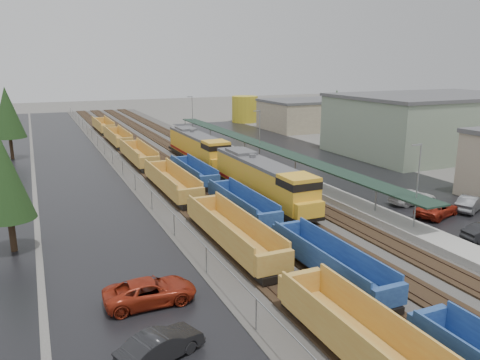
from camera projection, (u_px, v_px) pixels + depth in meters
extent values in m
cube|color=#302D2B|center=(176.00, 158.00, 72.18)|extent=(20.00, 160.00, 0.08)
cube|color=black|center=(137.00, 161.00, 69.79)|extent=(2.60, 160.00, 0.15)
cube|color=#473326|center=(132.00, 161.00, 69.48)|extent=(0.08, 160.00, 0.07)
cube|color=#473326|center=(141.00, 160.00, 70.04)|extent=(0.08, 160.00, 0.07)
cube|color=black|center=(163.00, 159.00, 71.37)|extent=(2.60, 160.00, 0.15)
cube|color=#473326|center=(158.00, 158.00, 71.05)|extent=(0.08, 160.00, 0.07)
cube|color=#473326|center=(167.00, 158.00, 71.62)|extent=(0.08, 160.00, 0.07)
cube|color=black|center=(188.00, 157.00, 72.94)|extent=(2.60, 160.00, 0.15)
cube|color=#473326|center=(184.00, 156.00, 72.63)|extent=(0.08, 160.00, 0.07)
cube|color=#473326|center=(192.00, 156.00, 73.20)|extent=(0.08, 160.00, 0.07)
cube|color=black|center=(212.00, 155.00, 74.52)|extent=(2.60, 160.00, 0.15)
cube|color=#473326|center=(208.00, 154.00, 74.21)|extent=(0.08, 160.00, 0.07)
cube|color=#473326|center=(216.00, 154.00, 74.78)|extent=(0.08, 160.00, 0.07)
cube|color=black|center=(73.00, 167.00, 66.27)|extent=(10.00, 160.00, 0.02)
cube|color=black|center=(316.00, 160.00, 70.83)|extent=(16.00, 100.00, 0.02)
cube|color=#9E9B93|center=(259.00, 164.00, 67.00)|extent=(3.00, 80.00, 0.70)
cylinder|color=gray|center=(376.00, 198.00, 44.48)|extent=(0.16, 0.16, 2.40)
cylinder|color=gray|center=(295.00, 167.00, 57.76)|extent=(0.16, 0.16, 2.40)
cylinder|color=gray|center=(245.00, 147.00, 71.05)|extent=(0.16, 0.16, 2.40)
cylinder|color=gray|center=(210.00, 134.00, 84.33)|extent=(0.16, 0.16, 2.40)
cylinder|color=gray|center=(185.00, 124.00, 97.61)|extent=(0.16, 0.16, 2.40)
cube|color=#192D22|center=(260.00, 144.00, 66.30)|extent=(2.60, 65.00, 0.15)
cylinder|color=gray|center=(417.00, 190.00, 39.54)|extent=(0.12, 0.12, 8.00)
cube|color=gray|center=(417.00, 145.00, 38.38)|extent=(1.00, 0.15, 0.12)
cylinder|color=gray|center=(260.00, 138.00, 66.10)|extent=(0.12, 0.12, 8.00)
cube|color=gray|center=(257.00, 111.00, 64.95)|extent=(1.00, 0.15, 0.12)
cylinder|color=gray|center=(193.00, 117.00, 92.67)|extent=(0.12, 0.12, 8.00)
cube|color=gray|center=(190.00, 97.00, 91.51)|extent=(1.00, 0.15, 0.12)
cylinder|color=gray|center=(256.00, 315.00, 25.69)|extent=(0.08, 0.08, 2.00)
cylinder|color=gray|center=(206.00, 260.00, 32.78)|extent=(0.08, 0.08, 2.00)
cylinder|color=gray|center=(174.00, 225.00, 39.86)|extent=(0.08, 0.08, 2.00)
cylinder|color=gray|center=(152.00, 200.00, 46.95)|extent=(0.08, 0.08, 2.00)
cylinder|color=gray|center=(135.00, 182.00, 54.03)|extent=(0.08, 0.08, 2.00)
cylinder|color=gray|center=(123.00, 168.00, 61.12)|extent=(0.08, 0.08, 2.00)
cylinder|color=gray|center=(112.00, 157.00, 68.20)|extent=(0.08, 0.08, 2.00)
cylinder|color=gray|center=(104.00, 148.00, 75.28)|extent=(0.08, 0.08, 2.00)
cylinder|color=gray|center=(98.00, 141.00, 82.37)|extent=(0.08, 0.08, 2.00)
cylinder|color=gray|center=(92.00, 135.00, 89.45)|extent=(0.08, 0.08, 2.00)
cylinder|color=gray|center=(87.00, 129.00, 96.54)|extent=(0.08, 0.08, 2.00)
cylinder|color=gray|center=(83.00, 125.00, 103.62)|extent=(0.08, 0.08, 2.00)
cylinder|color=gray|center=(79.00, 121.00, 110.70)|extent=(0.08, 0.08, 2.00)
cylinder|color=gray|center=(76.00, 117.00, 117.79)|extent=(0.08, 0.08, 2.00)
cylinder|color=gray|center=(73.00, 114.00, 124.87)|extent=(0.08, 0.08, 2.00)
cylinder|color=gray|center=(70.00, 111.00, 131.96)|extent=(0.08, 0.08, 2.00)
cube|color=gray|center=(112.00, 151.00, 67.95)|extent=(0.05, 160.00, 0.05)
cube|color=gray|center=(433.00, 125.00, 76.24)|extent=(30.00, 20.00, 9.00)
cube|color=#59595B|center=(436.00, 96.00, 75.08)|extent=(30.60, 20.40, 0.50)
cube|color=gray|center=(307.00, 116.00, 103.37)|extent=(18.00, 14.00, 6.00)
cube|color=#59595B|center=(307.00, 101.00, 102.57)|extent=(18.36, 14.28, 0.50)
ellipsoid|color=#495643|center=(1.00, 100.00, 184.33)|extent=(154.00, 110.00, 19.80)
ellipsoid|color=#495643|center=(167.00, 94.00, 220.80)|extent=(196.00, 140.00, 25.20)
ellipsoid|color=#495643|center=(286.00, 89.00, 257.27)|extent=(168.00, 120.00, 21.60)
cylinder|color=#332316|center=(13.00, 235.00, 36.62)|extent=(0.50, 0.50, 2.70)
cone|color=#1B3313|center=(5.00, 179.00, 35.51)|extent=(3.96, 3.96, 6.30)
cylinder|color=#332316|center=(12.00, 148.00, 71.57)|extent=(0.50, 0.50, 3.30)
cone|color=#1B3313|center=(7.00, 112.00, 70.22)|extent=(4.84, 4.84, 7.70)
cylinder|color=#332316|center=(335.00, 139.00, 81.10)|extent=(0.50, 0.50, 3.00)
cone|color=#1B3313|center=(336.00, 110.00, 79.87)|extent=(4.40, 4.40, 7.00)
cube|color=black|center=(260.00, 193.00, 50.33)|extent=(3.01, 20.08, 0.40)
cube|color=gold|center=(256.00, 175.00, 50.80)|extent=(2.81, 16.07, 3.01)
cube|color=gold|center=(298.00, 194.00, 42.92)|extent=(3.01, 3.21, 3.41)
cube|color=black|center=(299.00, 183.00, 42.68)|extent=(3.06, 3.26, 0.70)
cube|color=gold|center=(308.00, 210.00, 41.57)|extent=(2.81, 1.00, 1.41)
cube|color=#59595B|center=(256.00, 161.00, 50.40)|extent=(2.86, 16.07, 0.35)
cube|color=maroon|center=(244.00, 187.00, 50.53)|extent=(0.04, 16.07, 0.35)
cube|color=maroon|center=(268.00, 185.00, 51.66)|extent=(0.04, 16.07, 0.35)
cube|color=black|center=(260.00, 196.00, 50.43)|extent=(2.21, 6.02, 0.60)
cube|color=black|center=(293.00, 214.00, 44.18)|extent=(2.41, 4.02, 0.50)
cube|color=black|center=(234.00, 181.00, 56.63)|extent=(2.41, 4.02, 0.50)
cylinder|color=#59595B|center=(252.00, 156.00, 51.22)|extent=(0.70, 0.70, 0.50)
cube|color=#59595B|center=(241.00, 152.00, 53.90)|extent=(2.41, 4.02, 0.50)
cube|color=black|center=(197.00, 157.00, 68.92)|extent=(3.01, 20.08, 0.40)
cube|color=gold|center=(194.00, 145.00, 69.39)|extent=(2.81, 16.07, 3.01)
cube|color=gold|center=(216.00, 154.00, 61.52)|extent=(3.01, 3.21, 3.41)
cube|color=black|center=(216.00, 146.00, 61.27)|extent=(3.06, 3.26, 0.70)
cube|color=gold|center=(221.00, 164.00, 60.17)|extent=(2.81, 1.00, 1.41)
cube|color=#59595B|center=(194.00, 134.00, 69.00)|extent=(2.86, 16.07, 0.35)
cube|color=maroon|center=(185.00, 154.00, 69.13)|extent=(0.04, 16.07, 0.35)
cube|color=maroon|center=(204.00, 152.00, 70.25)|extent=(0.04, 16.07, 0.35)
cube|color=black|center=(197.00, 160.00, 69.02)|extent=(2.21, 6.02, 0.60)
cube|color=black|center=(214.00, 169.00, 62.77)|extent=(2.41, 4.02, 0.50)
cube|color=black|center=(183.00, 151.00, 75.22)|extent=(2.41, 4.02, 0.50)
cylinder|color=#59595B|center=(192.00, 131.00, 69.82)|extent=(0.70, 0.70, 0.50)
cube|color=#59595B|center=(186.00, 129.00, 72.50)|extent=(2.41, 4.02, 0.50)
cube|color=#C18535|center=(357.00, 351.00, 21.11)|extent=(0.16, 13.80, 1.91)
cube|color=#C18535|center=(402.00, 338.00, 22.15)|extent=(0.16, 13.80, 1.91)
cube|color=#C18535|center=(300.00, 284.00, 27.98)|extent=(2.75, 0.53, 1.48)
cube|color=black|center=(306.00, 305.00, 27.58)|extent=(2.12, 2.33, 0.53)
cube|color=#C18535|center=(232.00, 238.00, 37.36)|extent=(2.75, 13.80, 0.26)
cube|color=#C18535|center=(217.00, 229.00, 36.61)|extent=(0.16, 13.80, 1.91)
cube|color=#C18535|center=(247.00, 224.00, 37.65)|extent=(0.16, 13.80, 1.91)
cube|color=#C18535|center=(274.00, 263.00, 30.89)|extent=(2.75, 0.53, 1.48)
cube|color=#C18535|center=(202.00, 205.00, 43.48)|extent=(2.75, 0.53, 1.48)
cube|color=black|center=(269.00, 273.00, 31.80)|extent=(2.12, 2.33, 0.53)
cube|color=black|center=(205.00, 218.00, 43.08)|extent=(2.12, 2.33, 0.53)
cube|color=#C18535|center=(172.00, 186.00, 52.86)|extent=(2.75, 13.80, 0.26)
cube|color=#C18535|center=(160.00, 179.00, 52.10)|extent=(0.16, 13.80, 1.91)
cube|color=#C18535|center=(183.00, 177.00, 53.15)|extent=(0.16, 13.80, 1.91)
cube|color=#C18535|center=(191.00, 196.00, 46.38)|extent=(2.75, 0.53, 1.48)
cube|color=#C18535|center=(156.00, 167.00, 58.97)|extent=(2.75, 0.53, 1.48)
cube|color=black|center=(189.00, 204.00, 47.30)|extent=(2.12, 2.33, 0.53)
cube|color=black|center=(158.00, 177.00, 58.58)|extent=(2.12, 2.33, 0.53)
cube|color=#C18535|center=(138.00, 158.00, 68.36)|extent=(2.75, 13.80, 0.26)
cube|color=#C18535|center=(129.00, 152.00, 67.60)|extent=(0.16, 13.80, 1.91)
cube|color=#C18535|center=(147.00, 151.00, 68.65)|extent=(0.16, 13.80, 1.91)
cube|color=#C18535|center=(150.00, 162.00, 61.88)|extent=(2.75, 0.53, 1.48)
cube|color=#C18535|center=(129.00, 145.00, 74.47)|extent=(2.75, 0.53, 1.48)
cube|color=black|center=(149.00, 169.00, 62.80)|extent=(2.12, 2.33, 0.53)
cube|color=black|center=(130.00, 153.00, 74.08)|extent=(2.12, 2.33, 0.53)
cube|color=#C18535|center=(118.00, 140.00, 83.86)|extent=(2.75, 13.80, 0.26)
cube|color=#C18535|center=(110.00, 135.00, 83.10)|extent=(0.16, 13.80, 1.91)
cube|color=#C18535|center=(125.00, 134.00, 84.14)|extent=(0.16, 13.80, 1.91)
cube|color=#C18535|center=(125.00, 142.00, 77.38)|extent=(2.75, 0.53, 1.48)
cube|color=#C18535|center=(111.00, 131.00, 89.97)|extent=(2.75, 0.53, 1.48)
cube|color=black|center=(124.00, 148.00, 78.29)|extent=(2.12, 2.33, 0.53)
cube|color=black|center=(112.00, 137.00, 89.57)|extent=(2.12, 2.33, 0.53)
cube|color=#C18535|center=(103.00, 128.00, 99.35)|extent=(2.75, 13.80, 0.26)
cube|color=#C18535|center=(96.00, 124.00, 98.60)|extent=(0.16, 13.80, 1.91)
cube|color=#C18535|center=(109.00, 123.00, 99.64)|extent=(0.16, 13.80, 1.91)
cube|color=#C18535|center=(108.00, 129.00, 92.87)|extent=(2.75, 0.53, 1.48)
cube|color=#C18535|center=(98.00, 121.00, 105.47)|extent=(2.75, 0.53, 1.48)
cube|color=black|center=(108.00, 133.00, 93.79)|extent=(2.12, 2.33, 0.53)
cube|color=black|center=(99.00, 126.00, 105.07)|extent=(2.12, 2.33, 0.53)
cube|color=navy|center=(427.00, 321.00, 24.25)|extent=(2.40, 0.46, 1.29)
cube|color=black|center=(435.00, 344.00, 23.90)|extent=(1.85, 2.03, 0.46)
cube|color=navy|center=(329.00, 267.00, 32.19)|extent=(2.40, 11.48, 0.23)
cube|color=navy|center=(315.00, 259.00, 31.53)|extent=(0.14, 11.48, 1.66)
cube|color=navy|center=(344.00, 253.00, 32.44)|extent=(0.14, 11.48, 1.66)
cube|color=navy|center=(389.00, 297.00, 26.78)|extent=(2.40, 0.46, 1.29)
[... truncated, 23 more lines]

